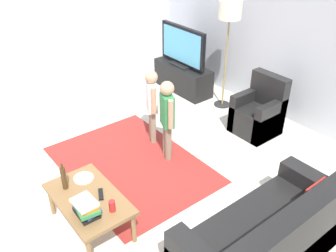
{
  "coord_description": "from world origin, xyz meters",
  "views": [
    {
      "loc": [
        3.03,
        -1.78,
        2.99
      ],
      "look_at": [
        0.0,
        0.6,
        0.65
      ],
      "focal_mm": 38.8,
      "sensor_mm": 36.0,
      "label": 1
    }
  ],
  "objects_px": {
    "tv": "(183,47)",
    "bottle": "(64,178)",
    "couch": "(271,240)",
    "tv_remote": "(101,194)",
    "coffee_table": "(89,201)",
    "soda_can": "(112,206)",
    "floor_lamp": "(230,16)",
    "child_center": "(167,114)",
    "child_near_tv": "(152,100)",
    "plate": "(84,178)",
    "tv_stand": "(183,78)",
    "armchair": "(259,114)",
    "book_stack": "(86,208)"
  },
  "relations": [
    {
      "from": "floor_lamp",
      "to": "armchair",
      "type": "bearing_deg",
      "value": -11.47
    },
    {
      "from": "tv_stand",
      "to": "armchair",
      "type": "xyz_separation_m",
      "value": [
        1.84,
        -0.04,
        0.05
      ]
    },
    {
      "from": "child_center",
      "to": "soda_can",
      "type": "height_order",
      "value": "child_center"
    },
    {
      "from": "tv_stand",
      "to": "tv_remote",
      "type": "relative_size",
      "value": 7.06
    },
    {
      "from": "coffee_table",
      "to": "tv_remote",
      "type": "distance_m",
      "value": 0.14
    },
    {
      "from": "child_near_tv",
      "to": "child_center",
      "type": "bearing_deg",
      "value": -11.03
    },
    {
      "from": "tv",
      "to": "floor_lamp",
      "type": "height_order",
      "value": "floor_lamp"
    },
    {
      "from": "couch",
      "to": "bottle",
      "type": "height_order",
      "value": "couch"
    },
    {
      "from": "couch",
      "to": "tv_remote",
      "type": "bearing_deg",
      "value": -144.29
    },
    {
      "from": "child_center",
      "to": "armchair",
      "type": "bearing_deg",
      "value": 77.77
    },
    {
      "from": "floor_lamp",
      "to": "tv_remote",
      "type": "bearing_deg",
      "value": -68.67
    },
    {
      "from": "coffee_table",
      "to": "soda_can",
      "type": "xyz_separation_m",
      "value": [
        0.32,
        0.1,
        0.11
      ]
    },
    {
      "from": "floor_lamp",
      "to": "child_center",
      "type": "distance_m",
      "value": 2.01
    },
    {
      "from": "book_stack",
      "to": "soda_can",
      "type": "bearing_deg",
      "value": 64.76
    },
    {
      "from": "tv_remote",
      "to": "plate",
      "type": "distance_m",
      "value": 0.35
    },
    {
      "from": "book_stack",
      "to": "plate",
      "type": "bearing_deg",
      "value": 156.87
    },
    {
      "from": "couch",
      "to": "floor_lamp",
      "type": "xyz_separation_m",
      "value": [
        -2.59,
        2.0,
        1.25
      ]
    },
    {
      "from": "child_near_tv",
      "to": "plate",
      "type": "distance_m",
      "value": 1.6
    },
    {
      "from": "floor_lamp",
      "to": "tv",
      "type": "bearing_deg",
      "value": -169.08
    },
    {
      "from": "couch",
      "to": "child_near_tv",
      "type": "distance_m",
      "value": 2.5
    },
    {
      "from": "tv",
      "to": "child_center",
      "type": "distance_m",
      "value": 2.16
    },
    {
      "from": "coffee_table",
      "to": "bottle",
      "type": "distance_m",
      "value": 0.36
    },
    {
      "from": "floor_lamp",
      "to": "plate",
      "type": "height_order",
      "value": "floor_lamp"
    },
    {
      "from": "tv",
      "to": "couch",
      "type": "xyz_separation_m",
      "value": [
        3.49,
        -1.83,
        -0.56
      ]
    },
    {
      "from": "plate",
      "to": "coffee_table",
      "type": "bearing_deg",
      "value": -18.45
    },
    {
      "from": "coffee_table",
      "to": "floor_lamp",
      "type": "bearing_deg",
      "value": 109.78
    },
    {
      "from": "tv",
      "to": "bottle",
      "type": "distance_m",
      "value": 3.56
    },
    {
      "from": "floor_lamp",
      "to": "book_stack",
      "type": "distance_m",
      "value": 3.67
    },
    {
      "from": "book_stack",
      "to": "coffee_table",
      "type": "bearing_deg",
      "value": 150.88
    },
    {
      "from": "tv_stand",
      "to": "soda_can",
      "type": "distance_m",
      "value": 3.73
    },
    {
      "from": "couch",
      "to": "armchair",
      "type": "bearing_deg",
      "value": 132.35
    },
    {
      "from": "armchair",
      "to": "child_center",
      "type": "relative_size",
      "value": 0.79
    },
    {
      "from": "coffee_table",
      "to": "bottle",
      "type": "xyz_separation_m",
      "value": [
        -0.28,
        -0.12,
        0.18
      ]
    },
    {
      "from": "child_near_tv",
      "to": "bottle",
      "type": "xyz_separation_m",
      "value": [
        0.7,
        -1.65,
        -0.11
      ]
    },
    {
      "from": "tv",
      "to": "tv_stand",
      "type": "bearing_deg",
      "value": 90.0
    },
    {
      "from": "plate",
      "to": "soda_can",
      "type": "bearing_deg",
      "value": 0.0
    },
    {
      "from": "child_center",
      "to": "plate",
      "type": "relative_size",
      "value": 5.17
    },
    {
      "from": "armchair",
      "to": "tv_remote",
      "type": "relative_size",
      "value": 5.29
    },
    {
      "from": "child_center",
      "to": "book_stack",
      "type": "height_order",
      "value": "child_center"
    },
    {
      "from": "couch",
      "to": "floor_lamp",
      "type": "relative_size",
      "value": 1.01
    },
    {
      "from": "couch",
      "to": "tv_remote",
      "type": "relative_size",
      "value": 10.59
    },
    {
      "from": "couch",
      "to": "soda_can",
      "type": "xyz_separation_m",
      "value": [
        -1.14,
        -1.04,
        0.19
      ]
    },
    {
      "from": "coffee_table",
      "to": "plate",
      "type": "xyz_separation_m",
      "value": [
        -0.3,
        0.1,
        0.06
      ]
    },
    {
      "from": "couch",
      "to": "soda_can",
      "type": "bearing_deg",
      "value": -137.82
    },
    {
      "from": "tv_stand",
      "to": "plate",
      "type": "bearing_deg",
      "value": -59.15
    },
    {
      "from": "child_center",
      "to": "tv_remote",
      "type": "bearing_deg",
      "value": -66.82
    },
    {
      "from": "tv",
      "to": "tv_remote",
      "type": "relative_size",
      "value": 6.47
    },
    {
      "from": "tv_stand",
      "to": "floor_lamp",
      "type": "relative_size",
      "value": 0.67
    },
    {
      "from": "child_near_tv",
      "to": "soda_can",
      "type": "relative_size",
      "value": 9.22
    },
    {
      "from": "armchair",
      "to": "floor_lamp",
      "type": "distance_m",
      "value": 1.57
    }
  ]
}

